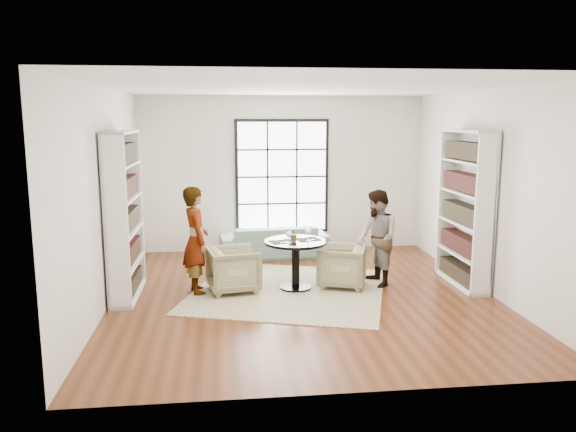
{
  "coord_description": "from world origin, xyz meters",
  "views": [
    {
      "loc": [
        -1.13,
        -7.86,
        2.58
      ],
      "look_at": [
        -0.18,
        0.4,
        1.12
      ],
      "focal_mm": 35.0,
      "sensor_mm": 36.0,
      "label": 1
    }
  ],
  "objects": [
    {
      "name": "room_shell",
      "position": [
        0.0,
        0.54,
        1.26
      ],
      "size": [
        6.0,
        6.01,
        6.0
      ],
      "color": "silver",
      "rests_on": "ground"
    },
    {
      "name": "armchair_right",
      "position": [
        0.65,
        0.38,
        0.32
      ],
      "size": [
        0.89,
        0.88,
        0.64
      ],
      "primitive_type": "imported",
      "rotation": [
        0.0,
        0.0,
        -1.9
      ],
      "color": "tan",
      "rests_on": "ground"
    },
    {
      "name": "armchair_left",
      "position": [
        -1.01,
        0.32,
        0.34
      ],
      "size": [
        0.86,
        0.84,
        0.67
      ],
      "primitive_type": "imported",
      "rotation": [
        0.0,
        0.0,
        1.76
      ],
      "color": "tan",
      "rests_on": "ground"
    },
    {
      "name": "cutlery_left",
      "position": [
        -0.28,
        0.28,
        0.76
      ],
      "size": [
        0.2,
        0.25,
        0.01
      ],
      "primitive_type": null,
      "rotation": [
        0.0,
        0.0,
        0.31
      ],
      "color": "silver",
      "rests_on": "placemat_left"
    },
    {
      "name": "placemat_left",
      "position": [
        -0.28,
        0.28,
        0.76
      ],
      "size": [
        0.4,
        0.35,
        0.01
      ],
      "primitive_type": "cube",
      "rotation": [
        0.0,
        0.0,
        0.31
      ],
      "color": "black",
      "rests_on": "pedestal_table"
    },
    {
      "name": "person_right",
      "position": [
        1.2,
        0.38,
        0.75
      ],
      "size": [
        0.67,
        0.81,
        1.5
      ],
      "primitive_type": "imported",
      "rotation": [
        0.0,
        0.0,
        -1.42
      ],
      "color": "gray",
      "rests_on": "ground"
    },
    {
      "name": "rug",
      "position": [
        -0.18,
        0.25,
        0.01
      ],
      "size": [
        3.49,
        3.49,
        0.01
      ],
      "primitive_type": "cube",
      "rotation": [
        0.0,
        0.0,
        -0.31
      ],
      "color": "#C2B191",
      "rests_on": "ground"
    },
    {
      "name": "cutlery_right",
      "position": [
        0.12,
        0.4,
        0.76
      ],
      "size": [
        0.2,
        0.25,
        0.01
      ],
      "primitive_type": null,
      "rotation": [
        0.0,
        0.0,
        0.31
      ],
      "color": "silver",
      "rests_on": "placemat_right"
    },
    {
      "name": "placemat_right",
      "position": [
        0.12,
        0.4,
        0.76
      ],
      "size": [
        0.4,
        0.35,
        0.01
      ],
      "primitive_type": "cube",
      "rotation": [
        0.0,
        0.0,
        0.31
      ],
      "color": "black",
      "rests_on": "pedestal_table"
    },
    {
      "name": "wine_glass_left",
      "position": [
        -0.19,
        0.14,
        0.89
      ],
      "size": [
        0.09,
        0.09,
        0.19
      ],
      "color": "silver",
      "rests_on": "pedestal_table"
    },
    {
      "name": "wine_glass_right",
      "position": [
        0.11,
        0.28,
        0.89
      ],
      "size": [
        0.09,
        0.09,
        0.19
      ],
      "color": "silver",
      "rests_on": "pedestal_table"
    },
    {
      "name": "sofa",
      "position": [
        -0.21,
        2.45,
        0.29
      ],
      "size": [
        2.06,
        0.94,
        0.58
      ],
      "primitive_type": "imported",
      "rotation": [
        0.0,
        0.0,
        3.22
      ],
      "color": "gray",
      "rests_on": "ground"
    },
    {
      "name": "flower_centerpiece",
      "position": [
        -0.1,
        0.35,
        0.85
      ],
      "size": [
        0.18,
        0.17,
        0.19
      ],
      "primitive_type": "imported",
      "rotation": [
        0.0,
        0.0,
        0.13
      ],
      "color": "gray",
      "rests_on": "pedestal_table"
    },
    {
      "name": "pedestal_table",
      "position": [
        -0.07,
        0.33,
        0.55
      ],
      "size": [
        0.94,
        0.94,
        0.75
      ],
      "rotation": [
        0.0,
        0.0,
        0.31
      ],
      "color": "black",
      "rests_on": "ground"
    },
    {
      "name": "ground",
      "position": [
        0.0,
        0.0,
        0.0
      ],
      "size": [
        6.0,
        6.0,
        0.0
      ],
      "primitive_type": "plane",
      "color": "#5A2B15"
    },
    {
      "name": "person_left",
      "position": [
        -1.56,
        0.32,
        0.8
      ],
      "size": [
        0.51,
        0.66,
        1.6
      ],
      "primitive_type": "imported",
      "rotation": [
        0.0,
        0.0,
        1.82
      ],
      "color": "gray",
      "rests_on": "ground"
    }
  ]
}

